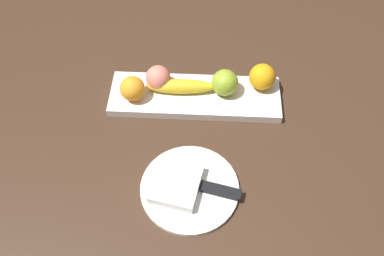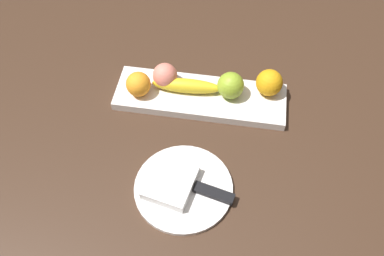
{
  "view_description": "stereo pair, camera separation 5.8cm",
  "coord_description": "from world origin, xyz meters",
  "px_view_note": "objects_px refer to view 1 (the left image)",
  "views": [
    {
      "loc": [
        -0.03,
        0.65,
        0.81
      ],
      "look_at": [
        0.0,
        0.1,
        0.05
      ],
      "focal_mm": 38.24,
      "sensor_mm": 36.0,
      "label": 1
    },
    {
      "loc": [
        -0.08,
        0.64,
        0.81
      ],
      "look_at": [
        0.0,
        0.1,
        0.05
      ],
      "focal_mm": 38.24,
      "sensor_mm": 36.0,
      "label": 2
    }
  ],
  "objects_px": {
    "orange_near_banana": "(262,77)",
    "peach": "(158,78)",
    "orange_near_apple": "(132,89)",
    "dinner_plate": "(189,188)",
    "fruit_tray": "(195,97)",
    "folded_napkin": "(177,184)",
    "banana": "(181,86)",
    "apple": "(225,83)",
    "knife": "(214,189)"
  },
  "relations": [
    {
      "from": "folded_napkin",
      "to": "banana",
      "type": "bearing_deg",
      "value": -88.29
    },
    {
      "from": "fruit_tray",
      "to": "orange_near_apple",
      "type": "bearing_deg",
      "value": 6.77
    },
    {
      "from": "apple",
      "to": "knife",
      "type": "xyz_separation_m",
      "value": [
        0.02,
        0.27,
        -0.04
      ]
    },
    {
      "from": "orange_near_banana",
      "to": "peach",
      "type": "height_order",
      "value": "orange_near_banana"
    },
    {
      "from": "orange_near_apple",
      "to": "dinner_plate",
      "type": "bearing_deg",
      "value": 122.22
    },
    {
      "from": "orange_near_apple",
      "to": "folded_napkin",
      "type": "relative_size",
      "value": 0.57
    },
    {
      "from": "fruit_tray",
      "to": "banana",
      "type": "height_order",
      "value": "banana"
    },
    {
      "from": "banana",
      "to": "orange_near_banana",
      "type": "bearing_deg",
      "value": -174.01
    },
    {
      "from": "peach",
      "to": "knife",
      "type": "xyz_separation_m",
      "value": [
        -0.15,
        0.28,
        -0.04
      ]
    },
    {
      "from": "banana",
      "to": "orange_near_banana",
      "type": "relative_size",
      "value": 2.63
    },
    {
      "from": "apple",
      "to": "peach",
      "type": "distance_m",
      "value": 0.17
    },
    {
      "from": "peach",
      "to": "folded_napkin",
      "type": "distance_m",
      "value": 0.29
    },
    {
      "from": "orange_near_banana",
      "to": "dinner_plate",
      "type": "relative_size",
      "value": 0.31
    },
    {
      "from": "peach",
      "to": "knife",
      "type": "relative_size",
      "value": 0.35
    },
    {
      "from": "apple",
      "to": "orange_near_banana",
      "type": "distance_m",
      "value": 0.1
    },
    {
      "from": "folded_napkin",
      "to": "knife",
      "type": "bearing_deg",
      "value": 176.8
    },
    {
      "from": "apple",
      "to": "banana",
      "type": "bearing_deg",
      "value": 2.45
    },
    {
      "from": "fruit_tray",
      "to": "knife",
      "type": "relative_size",
      "value": 2.39
    },
    {
      "from": "dinner_plate",
      "to": "banana",
      "type": "bearing_deg",
      "value": -82.48
    },
    {
      "from": "knife",
      "to": "orange_near_banana",
      "type": "bearing_deg",
      "value": -98.15
    },
    {
      "from": "fruit_tray",
      "to": "orange_near_banana",
      "type": "relative_size",
      "value": 6.47
    },
    {
      "from": "orange_near_banana",
      "to": "fruit_tray",
      "type": "bearing_deg",
      "value": 11.71
    },
    {
      "from": "orange_near_banana",
      "to": "folded_napkin",
      "type": "distance_m",
      "value": 0.35
    },
    {
      "from": "fruit_tray",
      "to": "folded_napkin",
      "type": "relative_size",
      "value": 3.97
    },
    {
      "from": "orange_near_banana",
      "to": "dinner_plate",
      "type": "distance_m",
      "value": 0.34
    },
    {
      "from": "peach",
      "to": "dinner_plate",
      "type": "relative_size",
      "value": 0.29
    },
    {
      "from": "fruit_tray",
      "to": "peach",
      "type": "distance_m",
      "value": 0.1
    },
    {
      "from": "fruit_tray",
      "to": "knife",
      "type": "height_order",
      "value": "same"
    },
    {
      "from": "fruit_tray",
      "to": "apple",
      "type": "height_order",
      "value": "apple"
    },
    {
      "from": "apple",
      "to": "folded_napkin",
      "type": "distance_m",
      "value": 0.29
    },
    {
      "from": "orange_near_banana",
      "to": "dinner_plate",
      "type": "xyz_separation_m",
      "value": [
        0.17,
        0.29,
        -0.05
      ]
    },
    {
      "from": "dinner_plate",
      "to": "folded_napkin",
      "type": "relative_size",
      "value": 1.99
    },
    {
      "from": "peach",
      "to": "dinner_plate",
      "type": "xyz_separation_m",
      "value": [
        -0.09,
        0.28,
        -0.05
      ]
    },
    {
      "from": "orange_near_apple",
      "to": "orange_near_banana",
      "type": "bearing_deg",
      "value": -170.62
    },
    {
      "from": "orange_near_banana",
      "to": "peach",
      "type": "relative_size",
      "value": 1.06
    },
    {
      "from": "apple",
      "to": "dinner_plate",
      "type": "height_order",
      "value": "apple"
    },
    {
      "from": "dinner_plate",
      "to": "folded_napkin",
      "type": "bearing_deg",
      "value": 0.0
    },
    {
      "from": "banana",
      "to": "peach",
      "type": "bearing_deg",
      "value": -16.62
    },
    {
      "from": "peach",
      "to": "apple",
      "type": "bearing_deg",
      "value": 176.49
    },
    {
      "from": "knife",
      "to": "dinner_plate",
      "type": "bearing_deg",
      "value": 8.01
    },
    {
      "from": "banana",
      "to": "orange_near_banana",
      "type": "xyz_separation_m",
      "value": [
        -0.2,
        -0.03,
        0.01
      ]
    },
    {
      "from": "peach",
      "to": "dinner_plate",
      "type": "bearing_deg",
      "value": 108.24
    },
    {
      "from": "peach",
      "to": "orange_near_banana",
      "type": "bearing_deg",
      "value": -176.97
    },
    {
      "from": "fruit_tray",
      "to": "orange_near_apple",
      "type": "xyz_separation_m",
      "value": [
        0.15,
        0.02,
        0.04
      ]
    },
    {
      "from": "apple",
      "to": "banana",
      "type": "distance_m",
      "value": 0.11
    },
    {
      "from": "orange_near_apple",
      "to": "dinner_plate",
      "type": "height_order",
      "value": "orange_near_apple"
    },
    {
      "from": "apple",
      "to": "peach",
      "type": "bearing_deg",
      "value": -3.51
    },
    {
      "from": "fruit_tray",
      "to": "orange_near_banana",
      "type": "distance_m",
      "value": 0.18
    },
    {
      "from": "banana",
      "to": "knife",
      "type": "distance_m",
      "value": 0.28
    },
    {
      "from": "orange_near_apple",
      "to": "peach",
      "type": "bearing_deg",
      "value": -146.74
    }
  ]
}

